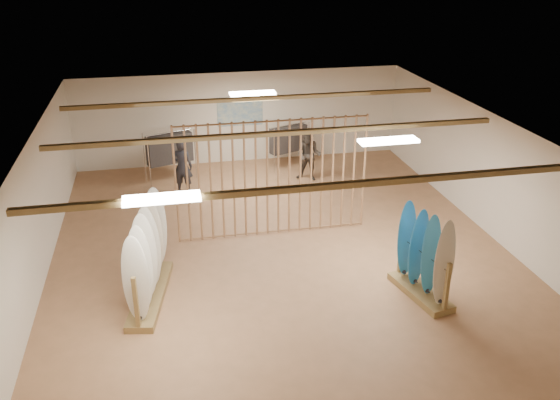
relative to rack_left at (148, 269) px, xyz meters
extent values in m
plane|color=#AE7B54|center=(2.88, 1.46, -0.65)|extent=(12.00, 12.00, 0.00)
plane|color=gray|center=(2.88, 1.46, 2.15)|extent=(12.00, 12.00, 0.00)
plane|color=white|center=(2.88, 7.46, 0.75)|extent=(12.00, 0.00, 12.00)
plane|color=white|center=(2.88, -4.54, 0.75)|extent=(12.00, 0.00, 12.00)
plane|color=white|center=(-2.12, 1.46, 0.75)|extent=(0.00, 12.00, 12.00)
plane|color=white|center=(7.88, 1.46, 0.75)|extent=(0.00, 12.00, 12.00)
cube|color=olive|center=(2.88, 1.46, 2.07)|extent=(9.50, 6.12, 0.10)
cube|color=white|center=(2.88, 1.46, 2.09)|extent=(1.20, 0.35, 0.06)
cylinder|color=#A57750|center=(0.68, 2.26, 0.75)|extent=(0.05, 0.05, 2.78)
cylinder|color=#A57750|center=(0.94, 2.26, 0.75)|extent=(0.05, 0.05, 2.78)
cylinder|color=#A57750|center=(1.20, 2.26, 0.75)|extent=(0.05, 0.05, 2.78)
cylinder|color=#A57750|center=(1.46, 2.26, 0.75)|extent=(0.05, 0.05, 2.78)
cylinder|color=#A57750|center=(1.72, 2.26, 0.75)|extent=(0.05, 0.05, 2.78)
cylinder|color=#A57750|center=(1.98, 2.26, 0.75)|extent=(0.05, 0.05, 2.78)
cylinder|color=#A57750|center=(2.24, 2.26, 0.75)|extent=(0.05, 0.05, 2.78)
cylinder|color=#A57750|center=(2.50, 2.26, 0.75)|extent=(0.05, 0.05, 2.78)
cylinder|color=#A57750|center=(2.76, 2.26, 0.75)|extent=(0.05, 0.05, 2.78)
cylinder|color=#A57750|center=(3.01, 2.26, 0.75)|extent=(0.05, 0.05, 2.78)
cylinder|color=#A57750|center=(3.27, 2.26, 0.75)|extent=(0.05, 0.05, 2.78)
cylinder|color=#A57750|center=(3.53, 2.26, 0.75)|extent=(0.05, 0.05, 2.78)
cylinder|color=#A57750|center=(3.79, 2.26, 0.75)|extent=(0.05, 0.05, 2.78)
cylinder|color=#A57750|center=(4.05, 2.26, 0.75)|extent=(0.05, 0.05, 2.78)
cylinder|color=#A57750|center=(4.31, 2.26, 0.75)|extent=(0.05, 0.05, 2.78)
cylinder|color=#A57750|center=(4.57, 2.26, 0.75)|extent=(0.05, 0.05, 2.78)
cylinder|color=#A57750|center=(4.83, 2.26, 0.75)|extent=(0.05, 0.05, 2.78)
cylinder|color=#A57750|center=(5.08, 2.26, 0.75)|extent=(0.05, 0.05, 2.78)
cube|color=teal|center=(2.88, 7.44, 0.95)|extent=(1.40, 0.03, 0.90)
cube|color=olive|center=(0.00, 0.00, -0.58)|extent=(0.95, 2.41, 0.14)
cylinder|color=black|center=(0.00, 0.00, 0.30)|extent=(0.45, 2.26, 0.01)
ellipsoid|color=white|center=(-0.18, -0.96, 0.37)|extent=(0.46, 0.14, 1.75)
ellipsoid|color=white|center=(-0.11, -0.57, 0.37)|extent=(0.46, 0.14, 1.75)
ellipsoid|color=white|center=(-0.04, -0.19, 0.37)|extent=(0.46, 0.14, 1.75)
ellipsoid|color=white|center=(0.04, 0.19, 0.37)|extent=(0.46, 0.14, 1.75)
ellipsoid|color=silver|center=(0.11, 0.57, 0.37)|extent=(0.46, 0.14, 1.75)
ellipsoid|color=white|center=(0.18, 0.96, 0.37)|extent=(0.46, 0.14, 1.75)
cube|color=olive|center=(5.19, -0.99, -0.58)|extent=(0.81, 1.63, 0.14)
cylinder|color=black|center=(5.19, -0.99, 0.26)|extent=(0.32, 1.49, 0.01)
ellipsoid|color=silver|center=(5.31, -1.56, 0.33)|extent=(0.44, 0.14, 1.68)
ellipsoid|color=#2D8CD1|center=(5.23, -1.18, 0.33)|extent=(0.44, 0.14, 1.68)
ellipsoid|color=#2D8CD1|center=(5.15, -0.80, 0.33)|extent=(0.44, 0.14, 1.68)
ellipsoid|color=#2D8CD1|center=(5.07, -0.42, 0.33)|extent=(0.44, 0.14, 1.68)
cylinder|color=silver|center=(0.66, 6.17, 0.80)|extent=(1.32, 0.50, 0.03)
cube|color=black|center=(0.66, 6.17, 0.32)|extent=(1.34, 0.77, 0.85)
cylinder|color=silver|center=(0.66, 6.17, 0.10)|extent=(0.03, 0.03, 1.49)
cylinder|color=silver|center=(4.22, 6.59, 0.67)|extent=(1.19, 0.51, 0.03)
cube|color=black|center=(4.22, 6.59, 0.24)|extent=(1.22, 0.74, 0.77)
cylinder|color=silver|center=(4.22, 6.59, 0.03)|extent=(0.03, 0.03, 1.37)
imported|color=#24242B|center=(0.95, 5.20, 0.21)|extent=(0.73, 0.59, 1.73)
imported|color=#39312C|center=(4.56, 5.42, 0.20)|extent=(1.03, 0.96, 1.71)
camera|label=1|loc=(0.45, -10.13, 5.75)|focal=38.00mm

